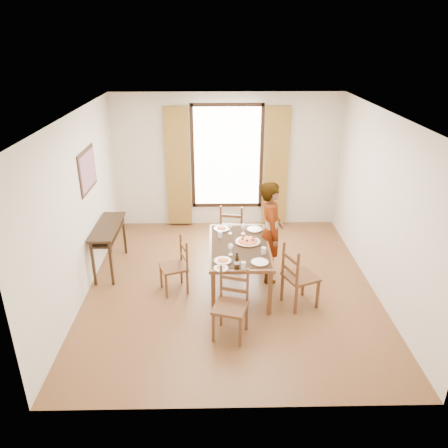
{
  "coord_description": "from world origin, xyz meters",
  "views": [
    {
      "loc": [
        -0.22,
        -6.02,
        3.74
      ],
      "look_at": [
        -0.1,
        0.17,
        1.0
      ],
      "focal_mm": 35.0,
      "sensor_mm": 36.0,
      "label": 1
    }
  ],
  "objects_px": {
    "console_table": "(108,232)",
    "man": "(271,232)",
    "dining_table": "(239,249)",
    "pasta_platter": "(248,240)"
  },
  "relations": [
    {
      "from": "man",
      "to": "pasta_platter",
      "type": "xyz_separation_m",
      "value": [
        -0.38,
        -0.22,
        -0.02
      ]
    },
    {
      "from": "dining_table",
      "to": "pasta_platter",
      "type": "bearing_deg",
      "value": 27.4
    },
    {
      "from": "dining_table",
      "to": "pasta_platter",
      "type": "distance_m",
      "value": 0.2
    },
    {
      "from": "dining_table",
      "to": "man",
      "type": "xyz_separation_m",
      "value": [
        0.51,
        0.29,
        0.15
      ]
    },
    {
      "from": "console_table",
      "to": "man",
      "type": "xyz_separation_m",
      "value": [
        2.67,
        -0.37,
        0.15
      ]
    },
    {
      "from": "dining_table",
      "to": "pasta_platter",
      "type": "height_order",
      "value": "pasta_platter"
    },
    {
      "from": "pasta_platter",
      "to": "dining_table",
      "type": "bearing_deg",
      "value": -152.6
    },
    {
      "from": "man",
      "to": "pasta_platter",
      "type": "bearing_deg",
      "value": 121.44
    },
    {
      "from": "console_table",
      "to": "dining_table",
      "type": "bearing_deg",
      "value": -17.05
    },
    {
      "from": "console_table",
      "to": "man",
      "type": "distance_m",
      "value": 2.7
    }
  ]
}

